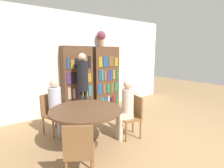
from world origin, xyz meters
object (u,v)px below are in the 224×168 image
object	(u,v)px
bookshelf_left	(77,80)
seated_reader_left	(56,104)
reading_table	(86,114)
bookshelf_right	(106,77)
seated_reader_right	(126,105)
chair_left_side	(52,111)
chair_near_camera	(79,150)
librarian_standing	(83,79)
chair_far_side	(133,114)
flower_vase	(101,37)

from	to	relation	value
bookshelf_left	seated_reader_left	size ratio (longest dim) A/B	1.60
reading_table	seated_reader_left	xyz separation A→B (m)	(-0.30, 0.80, 0.07)
bookshelf_right	reading_table	distance (m)	2.64
seated_reader_right	seated_reader_left	bearing A→B (deg)	62.96
bookshelf_left	seated_reader_right	size ratio (longest dim) A/B	1.58
bookshelf_right	seated_reader_right	bearing A→B (deg)	-114.28
seated_reader_right	chair_left_side	bearing A→B (deg)	60.21
bookshelf_left	chair_left_side	xyz separation A→B (m)	(-1.11, -0.94, -0.50)
chair_near_camera	librarian_standing	size ratio (longest dim) A/B	0.50
seated_reader_left	chair_left_side	bearing A→B (deg)	-90.00
seated_reader_left	chair_near_camera	bearing A→B (deg)	60.25
bookshelf_left	bookshelf_right	world-z (taller)	same
seated_reader_right	librarian_standing	distance (m)	1.69
bookshelf_left	bookshelf_right	distance (m)	1.04
reading_table	chair_near_camera	size ratio (longest dim) A/B	1.54
bookshelf_right	bookshelf_left	bearing A→B (deg)	179.97
seated_reader_left	chair_far_side	bearing A→B (deg)	119.75
chair_far_side	seated_reader_left	distance (m)	1.70
bookshelf_left	chair_near_camera	bearing A→B (deg)	-115.45
chair_left_side	seated_reader_right	bearing A→B (deg)	114.21
flower_vase	seated_reader_left	bearing A→B (deg)	-150.02
chair_near_camera	reading_table	bearing A→B (deg)	90.00
chair_near_camera	chair_far_side	world-z (taller)	same
chair_left_side	seated_reader_right	size ratio (longest dim) A/B	0.71
bookshelf_right	seated_reader_left	distance (m)	2.38
chair_near_camera	chair_left_side	distance (m)	1.84
flower_vase	reading_table	distance (m)	3.02
chair_left_side	bookshelf_right	bearing A→B (deg)	-176.82
flower_vase	seated_reader_left	size ratio (longest dim) A/B	0.39
chair_far_side	librarian_standing	distance (m)	1.82
seated_reader_left	seated_reader_right	size ratio (longest dim) A/B	0.99
bookshelf_right	seated_reader_right	xyz separation A→B (m)	(-0.96, -2.14, -0.28)
chair_near_camera	seated_reader_right	xyz separation A→B (m)	(1.39, 0.63, 0.22)
flower_vase	chair_left_side	bearing A→B (deg)	-154.60
bookshelf_right	chair_left_side	xyz separation A→B (m)	(-2.15, -0.94, -0.50)
flower_vase	chair_near_camera	world-z (taller)	flower_vase
librarian_standing	bookshelf_left	bearing A→B (deg)	81.17
chair_near_camera	librarian_standing	world-z (taller)	librarian_standing
seated_reader_right	chair_near_camera	bearing A→B (deg)	129.98
bookshelf_left	flower_vase	distance (m)	1.58
chair_left_side	seated_reader_right	world-z (taller)	seated_reader_right
flower_vase	reading_table	bearing A→B (deg)	-130.41
bookshelf_right	reading_table	world-z (taller)	bookshelf_right
chair_left_side	chair_far_side	distance (m)	1.84
bookshelf_left	chair_far_side	xyz separation A→B (m)	(0.25, -2.19, -0.50)
chair_near_camera	bookshelf_right	bearing A→B (deg)	83.14
flower_vase	librarian_standing	bearing A→B (deg)	-152.21
bookshelf_right	reading_table	size ratio (longest dim) A/B	1.45
seated_reader_left	seated_reader_right	distance (m)	1.52
seated_reader_right	librarian_standing	size ratio (longest dim) A/B	0.70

